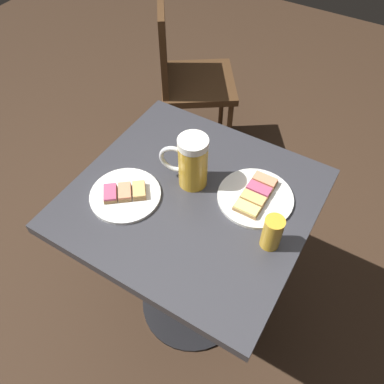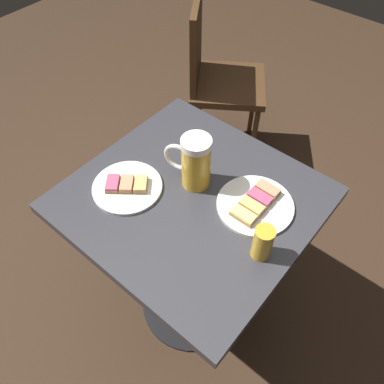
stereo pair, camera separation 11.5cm
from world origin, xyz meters
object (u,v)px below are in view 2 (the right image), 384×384
object	(u,v)px
plate_near	(127,186)
beer_mug	(194,162)
cafe_chair	(216,75)
plate_far	(255,204)
beer_glass_small	(263,243)

from	to	relation	value
plate_near	beer_mug	distance (m)	0.22
plate_near	cafe_chair	distance (m)	1.05
plate_far	beer_mug	world-z (taller)	beer_mug
cafe_chair	beer_glass_small	bearing A→B (deg)	8.10
beer_mug	beer_glass_small	world-z (taller)	beer_mug
plate_far	beer_glass_small	bearing A→B (deg)	-51.17
beer_mug	cafe_chair	distance (m)	1.01
beer_glass_small	plate_near	bearing A→B (deg)	-171.15
plate_near	plate_far	distance (m)	0.39
plate_near	beer_mug	bearing A→B (deg)	47.45
beer_mug	cafe_chair	bearing A→B (deg)	122.94
plate_far	beer_mug	size ratio (longest dim) A/B	1.29
beer_mug	beer_glass_small	xyz separation A→B (m)	(0.30, -0.08, -0.03)
plate_near	beer_glass_small	size ratio (longest dim) A/B	2.00
beer_glass_small	cafe_chair	distance (m)	1.24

